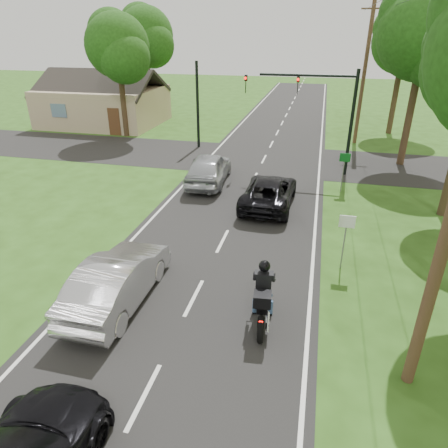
{
  "coord_description": "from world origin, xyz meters",
  "views": [
    {
      "loc": [
        3.42,
        -10.14,
        7.87
      ],
      "look_at": [
        0.3,
        3.0,
        1.3
      ],
      "focal_mm": 32.0,
      "sensor_mm": 36.0,
      "label": 1
    }
  ],
  "objects": [
    {
      "name": "ground",
      "position": [
        0.0,
        0.0,
        0.0
      ],
      "size": [
        140.0,
        140.0,
        0.0
      ],
      "primitive_type": "plane",
      "color": "#284B15",
      "rests_on": "ground"
    },
    {
      "name": "road",
      "position": [
        0.0,
        10.0,
        0.01
      ],
      "size": [
        8.0,
        100.0,
        0.01
      ],
      "primitive_type": "cube",
      "color": "black",
      "rests_on": "ground"
    },
    {
      "name": "cross_road",
      "position": [
        0.0,
        16.0,
        0.01
      ],
      "size": [
        60.0,
        7.0,
        0.01
      ],
      "primitive_type": "cube",
      "color": "black",
      "rests_on": "ground"
    },
    {
      "name": "motorcycle_rider",
      "position": [
        2.33,
        -0.68,
        0.83
      ],
      "size": [
        0.73,
        2.45,
        2.11
      ],
      "rotation": [
        0.0,
        0.0,
        0.09
      ],
      "color": "black",
      "rests_on": "ground"
    },
    {
      "name": "dark_suv",
      "position": [
        1.34,
        8.23,
        0.72
      ],
      "size": [
        2.46,
        5.14,
        1.41
      ],
      "primitive_type": "imported",
      "rotation": [
        0.0,
        0.0,
        3.12
      ],
      "color": "black",
      "rests_on": "road"
    },
    {
      "name": "silver_sedan",
      "position": [
        -2.26,
        -0.7,
        0.81
      ],
      "size": [
        1.7,
        4.87,
        1.61
      ],
      "primitive_type": "imported",
      "rotation": [
        0.0,
        0.0,
        3.14
      ],
      "color": "silver",
      "rests_on": "road"
    },
    {
      "name": "silver_suv",
      "position": [
        -2.4,
        10.68,
        0.88
      ],
      "size": [
        2.39,
        5.2,
        1.73
      ],
      "primitive_type": "imported",
      "rotation": [
        0.0,
        0.0,
        3.21
      ],
      "color": "#AEB2B7",
      "rests_on": "road"
    },
    {
      "name": "traffic_signal",
      "position": [
        3.34,
        14.0,
        4.14
      ],
      "size": [
        6.38,
        0.44,
        6.0
      ],
      "color": "black",
      "rests_on": "ground"
    },
    {
      "name": "signal_pole_far",
      "position": [
        -5.2,
        18.0,
        3.0
      ],
      "size": [
        0.2,
        0.2,
        6.0
      ],
      "primitive_type": "cylinder",
      "color": "black",
      "rests_on": "ground"
    },
    {
      "name": "utility_pole_far",
      "position": [
        6.2,
        22.0,
        5.08
      ],
      "size": [
        1.6,
        0.28,
        10.0
      ],
      "color": "brown",
      "rests_on": "ground"
    },
    {
      "name": "sign_white",
      "position": [
        4.7,
        2.98,
        1.6
      ],
      "size": [
        0.55,
        0.07,
        2.12
      ],
      "color": "slate",
      "rests_on": "ground"
    },
    {
      "name": "sign_green",
      "position": [
        4.9,
        10.98,
        1.6
      ],
      "size": [
        0.55,
        0.07,
        2.12
      ],
      "color": "slate",
      "rests_on": "ground"
    },
    {
      "name": "tree_row_d",
      "position": [
        9.1,
        16.76,
        7.43
      ],
      "size": [
        5.76,
        5.58,
        10.45
      ],
      "color": "#332316",
      "rests_on": "ground"
    },
    {
      "name": "tree_row_e",
      "position": [
        9.48,
        25.78,
        6.83
      ],
      "size": [
        5.28,
        5.12,
        9.61
      ],
      "color": "#332316",
      "rests_on": "ground"
    },
    {
      "name": "tree_left_near",
      "position": [
        -11.73,
        19.78,
        6.53
      ],
      "size": [
        5.12,
        4.96,
        9.22
      ],
      "color": "#332316",
      "rests_on": "ground"
    },
    {
      "name": "tree_left_far",
      "position": [
        -13.7,
        29.76,
        7.13
      ],
      "size": [
        5.76,
        5.58,
        10.14
      ],
      "color": "#332316",
      "rests_on": "ground"
    },
    {
      "name": "house",
      "position": [
        -16.0,
        24.0,
        1.77
      ],
      "size": [
        10.2,
        8.0,
        4.84
      ],
      "color": "tan",
      "rests_on": "ground"
    }
  ]
}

